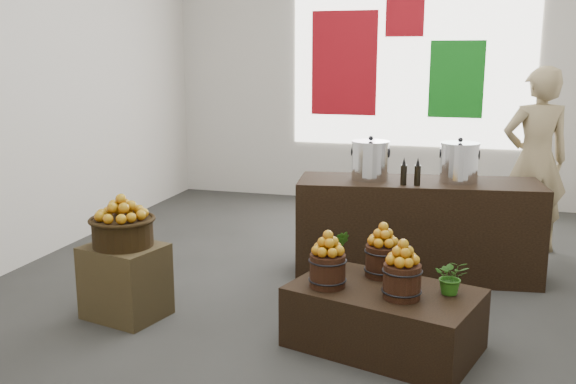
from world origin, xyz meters
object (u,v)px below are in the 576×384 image
(crate, at_px, (125,281))
(wicker_basket, at_px, (123,233))
(shopper, at_px, (535,160))
(stock_pot_left, at_px, (370,161))
(stock_pot_center, at_px, (459,163))
(display_table, at_px, (384,318))
(counter, at_px, (417,228))

(crate, bearing_deg, wicker_basket, 0.00)
(crate, xyz_separation_m, shopper, (3.17, 2.73, 0.67))
(stock_pot_left, bearing_deg, shopper, 37.40)
(crate, xyz_separation_m, stock_pot_center, (2.43, 1.68, 0.77))
(stock_pot_left, height_order, stock_pot_center, same)
(wicker_basket, xyz_separation_m, display_table, (2.01, 0.01, -0.46))
(counter, bearing_deg, stock_pot_left, 180.00)
(shopper, bearing_deg, counter, 27.55)
(display_table, height_order, stock_pot_center, stock_pot_center)
(wicker_basket, xyz_separation_m, shopper, (3.17, 2.73, 0.27))
(crate, distance_m, display_table, 2.01)
(crate, distance_m, counter, 2.66)
(stock_pot_center, bearing_deg, shopper, 55.13)
(crate, height_order, display_table, crate)
(counter, xyz_separation_m, shopper, (1.08, 1.10, 0.51))
(counter, bearing_deg, display_table, -100.64)
(crate, distance_m, stock_pot_center, 3.06)
(counter, distance_m, stock_pot_center, 0.71)
(display_table, relative_size, stock_pot_center, 3.71)
(counter, bearing_deg, crate, -149.85)
(counter, relative_size, stock_pot_center, 6.47)
(stock_pot_left, height_order, shopper, shopper)
(crate, relative_size, counter, 0.26)
(wicker_basket, relative_size, shopper, 0.24)
(crate, xyz_separation_m, stock_pot_left, (1.65, 1.57, 0.77))
(wicker_basket, height_order, stock_pot_left, stock_pot_left)
(display_table, relative_size, shopper, 0.65)
(wicker_basket, bearing_deg, stock_pot_left, 43.60)
(wicker_basket, bearing_deg, display_table, 0.21)
(crate, bearing_deg, stock_pot_left, 43.60)
(display_table, xyz_separation_m, counter, (0.08, 1.62, 0.23))
(counter, height_order, stock_pot_center, stock_pot_center)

